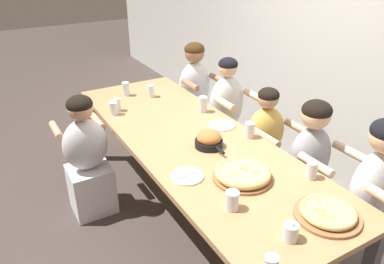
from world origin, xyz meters
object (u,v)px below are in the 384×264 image
(pizza_board_main, at_px, (328,213))
(diner_far_right, at_px, (369,208))
(empty_plate_a, at_px, (222,125))
(drinking_glass_e, at_px, (311,171))
(drinking_glass_f, at_px, (114,109))
(diner_far_left, at_px, (195,98))
(drinking_glass_b, at_px, (232,201))
(drinking_glass_d, at_px, (151,92))
(empty_plate_b, at_px, (187,176))
(diner_near_midleft, at_px, (88,161))
(diner_far_center, at_px, (264,151))
(pizza_board_second, at_px, (242,174))
(diner_far_midleft, at_px, (226,121))
(drinking_glass_a, at_px, (117,105))
(diner_far_midright, at_px, (307,173))
(drinking_glass_h, at_px, (203,105))
(drinking_glass_i, at_px, (250,131))
(cocktail_glass_blue, at_px, (290,233))
(skillet_bowl, at_px, (209,140))

(pizza_board_main, height_order, diner_far_right, diner_far_right)
(empty_plate_a, bearing_deg, drinking_glass_e, 4.09)
(drinking_glass_f, bearing_deg, diner_far_left, 111.84)
(drinking_glass_b, bearing_deg, drinking_glass_d, 169.88)
(empty_plate_a, bearing_deg, empty_plate_b, -50.28)
(diner_near_midleft, bearing_deg, diner_far_center, -22.21)
(empty_plate_a, relative_size, empty_plate_b, 1.01)
(pizza_board_second, height_order, diner_far_midleft, diner_far_midleft)
(empty_plate_b, bearing_deg, diner_far_left, 148.14)
(pizza_board_second, relative_size, empty_plate_a, 1.78)
(empty_plate_b, relative_size, diner_far_left, 0.18)
(drinking_glass_a, relative_size, drinking_glass_f, 1.00)
(diner_near_midleft, bearing_deg, diner_far_midright, -37.68)
(drinking_glass_h, distance_m, diner_far_midright, 1.04)
(drinking_glass_i, bearing_deg, diner_far_midleft, 157.41)
(pizza_board_main, distance_m, drinking_glass_b, 0.52)
(drinking_glass_i, xyz_separation_m, diner_far_midright, (0.34, 0.31, -0.29))
(empty_plate_b, xyz_separation_m, drinking_glass_a, (-1.22, -0.02, 0.04))
(drinking_glass_d, height_order, diner_far_right, diner_far_right)
(pizza_board_main, xyz_separation_m, diner_far_midright, (-0.61, 0.52, -0.26))
(drinking_glass_a, height_order, diner_far_center, diner_far_center)
(drinking_glass_d, relative_size, diner_far_midright, 0.11)
(drinking_glass_i, height_order, diner_near_midleft, diner_near_midleft)
(empty_plate_a, height_order, drinking_glass_h, drinking_glass_h)
(diner_near_midleft, bearing_deg, drinking_glass_i, -34.02)
(pizza_board_main, relative_size, diner_near_midleft, 0.34)
(drinking_glass_e, relative_size, diner_far_right, 0.10)
(drinking_glass_e, xyz_separation_m, diner_far_midleft, (-1.37, 0.31, -0.28))
(drinking_glass_e, bearing_deg, diner_far_right, 52.05)
(cocktail_glass_blue, distance_m, diner_near_midleft, 1.82)
(empty_plate_a, relative_size, drinking_glass_d, 1.82)
(drinking_glass_h, xyz_separation_m, diner_far_midleft, (-0.15, 0.36, -0.29))
(diner_far_left, bearing_deg, drinking_glass_d, 18.60)
(pizza_board_second, xyz_separation_m, diner_far_left, (-1.77, 0.69, -0.24))
(cocktail_glass_blue, xyz_separation_m, drinking_glass_i, (-0.98, 0.51, 0.01))
(empty_plate_b, relative_size, drinking_glass_d, 1.80)
(skillet_bowl, height_order, diner_far_midright, diner_far_midright)
(drinking_glass_a, height_order, drinking_glass_i, drinking_glass_i)
(cocktail_glass_blue, height_order, diner_near_midleft, diner_near_midleft)
(drinking_glass_a, bearing_deg, empty_plate_a, 41.04)
(pizza_board_second, height_order, diner_far_midright, diner_far_midright)
(empty_plate_b, bearing_deg, skillet_bowl, 128.88)
(drinking_glass_e, bearing_deg, diner_far_midleft, 167.18)
(drinking_glass_a, bearing_deg, diner_near_midleft, -55.55)
(empty_plate_b, xyz_separation_m, drinking_glass_h, (-0.83, 0.62, 0.05))
(pizza_board_main, bearing_deg, skillet_bowl, -172.23)
(diner_far_midleft, height_order, diner_far_right, diner_far_right)
(pizza_board_second, relative_size, drinking_glass_d, 3.23)
(pizza_board_second, height_order, drinking_glass_b, drinking_glass_b)
(pizza_board_second, distance_m, drinking_glass_e, 0.44)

